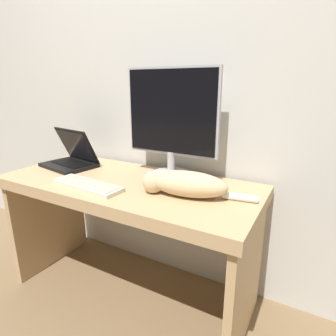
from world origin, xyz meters
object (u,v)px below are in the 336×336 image
(monitor, at_px, (171,121))
(cat, at_px, (184,183))
(external_keyboard, at_px, (87,185))
(laptop, at_px, (71,159))

(monitor, relative_size, cat, 1.12)
(monitor, bearing_deg, external_keyboard, -127.73)
(external_keyboard, relative_size, cat, 0.79)
(monitor, distance_m, laptop, 0.70)
(external_keyboard, bearing_deg, monitor, 57.58)
(monitor, relative_size, laptop, 1.64)
(external_keyboard, xyz_separation_m, cat, (0.47, 0.14, 0.05))
(laptop, distance_m, external_keyboard, 0.43)
(monitor, xyz_separation_m, cat, (0.19, -0.22, -0.24))
(monitor, bearing_deg, laptop, -168.78)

